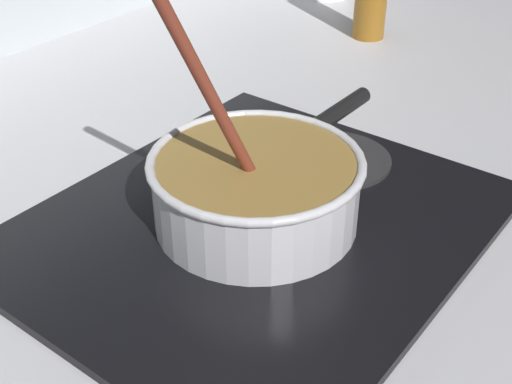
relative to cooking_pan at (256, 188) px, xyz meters
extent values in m
cube|color=#B7B7BC|center=(-0.06, -0.06, -0.08)|extent=(2.40, 1.60, 0.04)
cube|color=black|center=(0.00, 0.00, -0.05)|extent=(0.56, 0.48, 0.01)
torus|color=#592D0C|center=(0.00, 0.00, -0.04)|extent=(0.19, 0.19, 0.01)
cylinder|color=#262628|center=(0.18, 0.00, -0.04)|extent=(0.15, 0.15, 0.01)
cylinder|color=silver|center=(0.00, 0.00, -0.01)|extent=(0.24, 0.24, 0.08)
cylinder|color=olive|center=(0.00, 0.00, 0.00)|extent=(0.23, 0.23, 0.08)
torus|color=silver|center=(0.00, 0.00, 0.04)|extent=(0.25, 0.25, 0.01)
cylinder|color=black|center=(0.18, 0.00, 0.03)|extent=(0.12, 0.02, 0.02)
cylinder|color=#E5CC7A|center=(-0.06, 0.05, 0.03)|extent=(0.03, 0.03, 0.01)
cylinder|color=beige|center=(-0.05, -0.08, 0.03)|extent=(0.04, 0.04, 0.01)
cylinder|color=#EDD88C|center=(0.00, 0.07, 0.03)|extent=(0.03, 0.03, 0.01)
cylinder|color=#E5CC7A|center=(0.00, 0.00, 0.03)|extent=(0.03, 0.03, 0.01)
cylinder|color=beige|center=(0.03, -0.03, 0.03)|extent=(0.03, 0.03, 0.01)
cylinder|color=#E5CC7A|center=(0.04, 0.04, 0.03)|extent=(0.04, 0.04, 0.01)
cylinder|color=beige|center=(-0.03, 0.03, 0.03)|extent=(0.04, 0.04, 0.01)
cylinder|color=maroon|center=(-0.05, 0.01, 0.14)|extent=(0.11, 0.06, 0.24)
cube|color=brown|center=(-0.01, -0.01, 0.02)|extent=(0.05, 0.04, 0.01)
camera|label=1|loc=(-0.54, -0.41, 0.43)|focal=48.03mm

